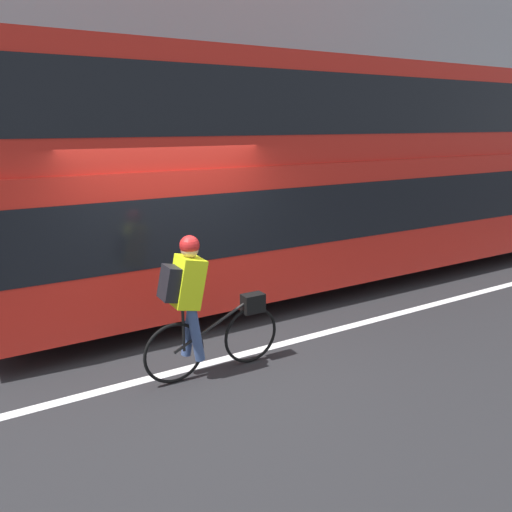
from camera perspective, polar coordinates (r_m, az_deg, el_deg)
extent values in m
plane|color=#232326|center=(6.22, -7.29, -11.63)|extent=(80.00, 80.00, 0.00)
cube|color=silver|center=(6.06, -6.53, -12.34)|extent=(50.00, 0.14, 0.01)
cube|color=gray|center=(11.28, -18.70, 0.34)|extent=(60.00, 2.39, 0.16)
cube|color=#9E9EA3|center=(12.30, -21.49, 17.26)|extent=(60.00, 0.30, 6.95)
cylinder|color=black|center=(11.51, 21.19, 2.41)|extent=(0.94, 0.30, 0.94)
cylinder|color=black|center=(7.57, -13.41, -3.16)|extent=(0.94, 0.30, 0.94)
cube|color=red|center=(8.95, 7.74, 5.03)|extent=(11.07, 2.47, 1.93)
cube|color=black|center=(8.91, 7.79, 6.49)|extent=(10.62, 2.49, 0.85)
cube|color=red|center=(8.82, 8.15, 16.03)|extent=(11.07, 2.37, 1.49)
cube|color=black|center=(8.82, 8.16, 16.51)|extent=(10.62, 2.39, 0.83)
torus|color=black|center=(5.97, -0.60, -8.98)|extent=(0.70, 0.04, 0.70)
torus|color=black|center=(5.60, -9.32, -10.90)|extent=(0.70, 0.04, 0.70)
cylinder|color=black|center=(5.68, -4.86, -7.89)|extent=(0.98, 0.03, 0.48)
cylinder|color=black|center=(5.53, -8.30, -8.27)|extent=(0.03, 0.03, 0.51)
cube|color=black|center=(5.84, -0.35, -5.40)|extent=(0.26, 0.16, 0.22)
cube|color=#D8EA19|center=(5.37, -7.86, -2.96)|extent=(0.37, 0.32, 0.58)
cube|color=black|center=(5.29, -9.86, -3.07)|extent=(0.21, 0.26, 0.38)
cylinder|color=#384C7A|center=(5.66, -7.63, -8.24)|extent=(0.22, 0.11, 0.63)
cylinder|color=#384C7A|center=(5.51, -6.89, -8.89)|extent=(0.20, 0.11, 0.63)
sphere|color=tan|center=(5.29, -7.60, 0.78)|extent=(0.19, 0.19, 0.19)
sphere|color=red|center=(5.28, -7.61, 1.23)|extent=(0.21, 0.21, 0.21)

